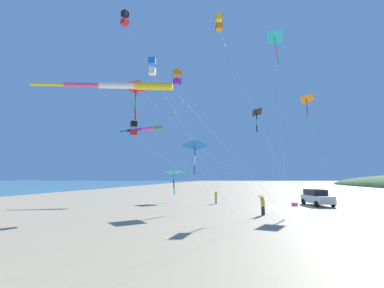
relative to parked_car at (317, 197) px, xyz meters
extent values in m
plane|color=tan|center=(4.28, 2.83, -0.95)|extent=(600.00, 600.00, 0.00)
cube|color=silver|center=(-0.02, 0.10, -0.20)|extent=(2.60, 4.57, 0.84)
cube|color=black|center=(0.04, -0.24, 0.56)|extent=(2.07, 2.83, 0.68)
cylinder|color=black|center=(-1.19, 1.37, -0.62)|extent=(0.34, 0.69, 0.66)
cylinder|color=black|center=(0.62, 1.70, -0.62)|extent=(0.34, 0.69, 0.66)
cylinder|color=black|center=(-0.66, -1.51, -0.62)|extent=(0.34, 0.69, 0.66)
cylinder|color=black|center=(1.16, -1.17, -0.62)|extent=(0.34, 0.69, 0.66)
cube|color=#EF4C93|center=(2.72, 0.82, -0.77)|extent=(0.60, 0.40, 0.36)
cube|color=white|center=(2.72, 0.82, -0.56)|extent=(0.62, 0.42, 0.06)
cube|color=#232328|center=(7.31, 8.58, -0.58)|extent=(0.32, 0.30, 0.74)
cylinder|color=gold|center=(7.31, 8.58, 0.09)|extent=(0.48, 0.48, 0.61)
sphere|color=brown|center=(7.31, 8.58, 0.51)|extent=(0.23, 0.23, 0.23)
cylinder|color=gold|center=(7.33, 8.79, 0.55)|extent=(0.35, 0.31, 0.46)
cylinder|color=gold|center=(7.52, 8.56, 0.55)|extent=(0.35, 0.31, 0.46)
cube|color=#232328|center=(11.85, -0.18, -0.62)|extent=(0.17, 0.28, 0.67)
cylinder|color=gold|center=(11.85, -0.18, -0.01)|extent=(0.35, 0.35, 0.55)
sphere|color=#A37551|center=(11.85, -0.18, 0.37)|extent=(0.21, 0.21, 0.21)
cylinder|color=gold|center=(11.69, -0.07, 0.40)|extent=(0.14, 0.34, 0.42)
cylinder|color=gold|center=(11.96, -0.03, 0.40)|extent=(0.14, 0.34, 0.42)
cube|color=black|center=(21.79, 6.68, 21.27)|extent=(0.86, 0.86, 0.66)
cube|color=red|center=(21.79, 6.68, 20.22)|extent=(0.86, 0.86, 0.66)
cylinder|color=black|center=(21.61, 7.11, 20.74)|extent=(0.02, 0.02, 1.71)
cylinder|color=black|center=(21.36, 6.51, 20.74)|extent=(0.02, 0.02, 1.71)
cylinder|color=black|center=(22.22, 6.85, 20.74)|extent=(0.02, 0.02, 1.71)
cylinder|color=black|center=(21.96, 6.25, 20.74)|extent=(0.02, 0.02, 1.71)
cylinder|color=white|center=(16.09, 3.07, 9.47)|extent=(11.40, 7.23, 20.84)
pyramid|color=blue|center=(13.63, 6.15, 5.70)|extent=(2.23, 1.50, 0.88)
cylinder|color=black|center=(13.63, 6.21, 5.59)|extent=(0.15, 1.71, 0.93)
cylinder|color=blue|center=(13.61, 6.26, 5.00)|extent=(0.24, 0.30, 0.98)
cylinder|color=white|center=(13.60, 6.36, 4.04)|extent=(0.20, 0.26, 0.98)
cylinder|color=blue|center=(13.62, 6.46, 3.08)|extent=(0.20, 0.29, 0.98)
cylinder|color=white|center=(8.30, 2.63, 2.28)|extent=(10.67, 7.18, 6.47)
pyramid|color=red|center=(17.27, 13.47, 9.45)|extent=(2.29, 2.12, 0.52)
cylinder|color=black|center=(17.25, 13.49, 9.34)|extent=(0.97, 1.39, 0.44)
cylinder|color=red|center=(17.25, 13.50, 8.82)|extent=(0.17, 0.19, 0.86)
cylinder|color=green|center=(17.22, 13.54, 7.96)|extent=(0.23, 0.24, 0.87)
cylinder|color=red|center=(17.19, 13.55, 7.10)|extent=(0.22, 0.22, 0.87)
cylinder|color=white|center=(11.73, 11.50, 4.16)|extent=(11.04, 3.98, 10.23)
pyramid|color=orange|center=(-0.19, -1.76, 12.71)|extent=(2.34, 2.15, 0.89)
cylinder|color=black|center=(-0.23, -1.71, 12.61)|extent=(0.90, 1.27, 0.96)
cylinder|color=orange|center=(-0.20, -1.68, 12.07)|extent=(0.25, 0.27, 0.91)
cylinder|color=purple|center=(-0.18, -1.61, 11.17)|extent=(0.17, 0.21, 0.91)
cylinder|color=orange|center=(-0.18, -1.60, 10.27)|extent=(0.17, 0.20, 0.90)
cylinder|color=white|center=(-1.46, -2.23, 5.79)|extent=(2.48, 1.06, 13.49)
cube|color=yellow|center=(10.81, 9.25, 17.67)|extent=(0.74, 0.74, 0.60)
cube|color=orange|center=(10.81, 9.25, 16.70)|extent=(0.74, 0.74, 0.60)
cylinder|color=black|center=(11.02, 9.62, 17.18)|extent=(0.02, 0.02, 1.57)
cylinder|color=black|center=(10.44, 9.46, 17.18)|extent=(0.02, 0.02, 1.57)
cylinder|color=black|center=(11.18, 9.04, 17.18)|extent=(0.02, 0.02, 1.57)
cylinder|color=black|center=(10.60, 8.88, 17.18)|extent=(0.02, 0.02, 1.57)
cylinder|color=white|center=(7.08, 6.27, 7.73)|extent=(7.47, 5.98, 17.35)
cube|color=black|center=(19.68, 7.92, 7.73)|extent=(0.78, 0.78, 0.56)
cube|color=red|center=(19.68, 7.92, 6.84)|extent=(0.78, 0.78, 0.56)
cylinder|color=black|center=(19.73, 8.31, 7.28)|extent=(0.02, 0.02, 1.45)
cylinder|color=black|center=(19.29, 7.98, 7.28)|extent=(0.02, 0.02, 1.45)
cylinder|color=black|center=(20.07, 7.87, 7.28)|extent=(0.02, 0.02, 1.45)
cylinder|color=black|center=(19.62, 7.53, 7.28)|extent=(0.02, 0.02, 1.45)
cylinder|color=white|center=(14.67, 7.68, 2.80)|extent=(10.02, 0.49, 7.52)
cylinder|color=yellow|center=(13.98, 18.89, 7.02)|extent=(2.03, 0.53, 0.50)
cylinder|color=white|center=(15.97, 19.03, 7.13)|extent=(2.02, 0.46, 0.42)
cylinder|color=#EF4C93|center=(17.95, 19.16, 7.23)|extent=(2.02, 0.39, 0.35)
cylinder|color=yellow|center=(19.94, 19.30, 7.34)|extent=(2.01, 0.31, 0.28)
cylinder|color=white|center=(9.15, 13.91, 2.96)|extent=(7.68, 9.83, 7.83)
cylinder|color=green|center=(21.13, -5.10, 10.18)|extent=(1.32, 1.10, 0.81)
cylinder|color=#EF4C93|center=(22.06, -4.62, 10.00)|extent=(1.28, 1.03, 0.74)
cylinder|color=#EF4C93|center=(22.99, -4.14, 9.82)|extent=(1.23, 0.96, 0.67)
cylinder|color=purple|center=(23.92, -3.66, 9.63)|extent=(1.19, 0.90, 0.60)
cylinder|color=black|center=(24.85, -3.18, 9.45)|extent=(1.15, 0.83, 0.53)
cylinder|color=blue|center=(25.78, -2.69, 9.27)|extent=(1.11, 0.76, 0.46)
cylinder|color=white|center=(16.83, -3.64, 4.58)|extent=(7.68, 3.43, 11.06)
pyramid|color=#1EB7C6|center=(17.63, -1.69, 3.20)|extent=(2.39, 1.78, 0.67)
cylinder|color=black|center=(17.62, -1.65, 3.07)|extent=(0.35, 1.85, 0.61)
cylinder|color=#1EB7C6|center=(17.64, -1.60, 2.48)|extent=(0.21, 0.29, 0.99)
cylinder|color=black|center=(17.63, -1.55, 1.50)|extent=(0.25, 0.21, 0.99)
cylinder|color=#1EB7C6|center=(17.55, -1.52, 0.53)|extent=(0.32, 0.29, 1.00)
cylinder|color=white|center=(14.63, -0.49, 1.02)|extent=(6.00, 2.33, 3.95)
pyramid|color=black|center=(7.17, 5.43, 9.16)|extent=(1.53, 1.74, 0.71)
cylinder|color=black|center=(7.13, 5.46, 9.08)|extent=(0.97, 0.58, 0.80)
cylinder|color=black|center=(7.13, 5.44, 8.68)|extent=(0.11, 0.15, 0.68)
cylinder|color=#1EB7C6|center=(7.16, 5.45, 8.01)|extent=(0.21, 0.22, 0.69)
cylinder|color=black|center=(7.19, 5.48, 7.33)|extent=(0.15, 0.17, 0.68)
cylinder|color=white|center=(4.97, 3.63, 4.04)|extent=(4.33, 3.67, 9.98)
cube|color=orange|center=(16.40, 2.51, 15.53)|extent=(1.05, 1.05, 0.75)
cube|color=purple|center=(16.40, 2.51, 14.33)|extent=(1.05, 1.05, 0.75)
cylinder|color=black|center=(16.34, 3.04, 14.93)|extent=(0.02, 0.02, 1.94)
cylinder|color=black|center=(15.87, 2.45, 14.93)|extent=(0.02, 0.02, 1.94)
cylinder|color=black|center=(16.92, 2.58, 14.93)|extent=(0.02, 0.02, 1.94)
cylinder|color=black|center=(16.46, 1.99, 14.93)|extent=(0.02, 0.02, 1.94)
cylinder|color=white|center=(14.36, 1.71, 6.51)|extent=(4.09, 1.62, 14.91)
pyramid|color=#1EB7C6|center=(5.49, 7.84, 16.05)|extent=(2.30, 2.36, 0.80)
cylinder|color=black|center=(5.45, 7.88, 15.94)|extent=(1.24, 1.11, 0.82)
cylinder|color=#1EB7C6|center=(5.40, 7.86, 15.39)|extent=(0.28, 0.23, 0.92)
cylinder|color=#EF4C93|center=(5.31, 7.83, 14.48)|extent=(0.26, 0.19, 0.92)
cylinder|color=#1EB7C6|center=(5.22, 7.78, 13.57)|extent=(0.28, 0.27, 0.93)
cylinder|color=white|center=(4.28, 3.47, 7.46)|extent=(2.34, 8.83, 16.82)
cube|color=blue|center=(18.39, 6.39, 15.23)|extent=(0.78, 0.78, 0.72)
cube|color=white|center=(18.39, 6.39, 14.08)|extent=(0.78, 0.78, 0.72)
cylinder|color=black|center=(18.72, 6.78, 14.66)|extent=(0.02, 0.02, 1.88)
cylinder|color=black|center=(18.00, 6.73, 14.66)|extent=(0.02, 0.02, 1.88)
cylinder|color=black|center=(18.78, 6.06, 14.66)|extent=(0.02, 0.02, 1.88)
cylinder|color=black|center=(18.06, 6.00, 14.66)|extent=(0.02, 0.02, 1.88)
cylinder|color=white|center=(14.50, 3.11, 6.38)|extent=(7.80, 6.57, 14.67)
camera|label=1|loc=(10.17, 30.35, 2.20)|focal=22.11mm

